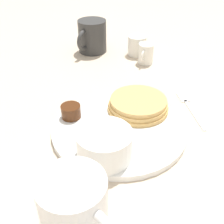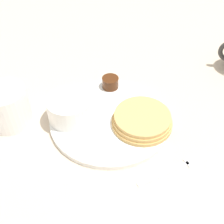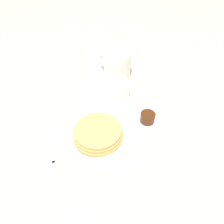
% 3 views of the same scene
% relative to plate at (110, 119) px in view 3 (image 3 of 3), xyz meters
% --- Properties ---
extents(ground_plane, '(4.00, 4.00, 0.00)m').
position_rel_plate_xyz_m(ground_plane, '(0.00, 0.00, -0.01)').
color(ground_plane, '#C6B299').
extents(plate, '(0.27, 0.27, 0.01)m').
position_rel_plate_xyz_m(plate, '(0.00, 0.00, 0.00)').
color(plate, white).
rests_on(plate, ground_plane).
extents(pancake_stack, '(0.13, 0.13, 0.03)m').
position_rel_plate_xyz_m(pancake_stack, '(-0.04, 0.06, 0.02)').
color(pancake_stack, tan).
rests_on(pancake_stack, plate).
extents(bowl, '(0.10, 0.10, 0.05)m').
position_rel_plate_xyz_m(bowl, '(0.07, -0.05, 0.03)').
color(bowl, white).
rests_on(bowl, plate).
extents(syrup_cup, '(0.04, 0.04, 0.03)m').
position_rel_plate_xyz_m(syrup_cup, '(-0.06, -0.09, 0.02)').
color(syrup_cup, '#47230F').
rests_on(syrup_cup, plate).
extents(butter_ramekin, '(0.05, 0.05, 0.04)m').
position_rel_plate_xyz_m(butter_ramekin, '(0.07, -0.07, 0.02)').
color(butter_ramekin, white).
rests_on(butter_ramekin, plate).
extents(coffee_mug, '(0.12, 0.09, 0.09)m').
position_rel_plate_xyz_m(coffee_mug, '(0.19, -0.12, 0.04)').
color(coffee_mug, white).
rests_on(coffee_mug, ground_plane).
extents(fork, '(0.15, 0.03, 0.00)m').
position_rel_plate_xyz_m(fork, '(-0.04, 0.18, -0.00)').
color(fork, silver).
rests_on(fork, ground_plane).
extents(napkin, '(0.10, 0.08, 0.00)m').
position_rel_plate_xyz_m(napkin, '(0.28, -0.09, -0.00)').
color(napkin, white).
rests_on(napkin, ground_plane).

